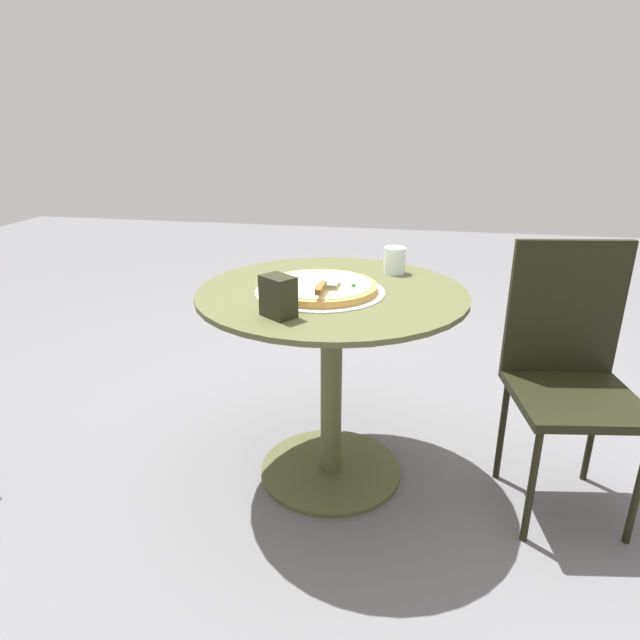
% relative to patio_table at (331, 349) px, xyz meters
% --- Properties ---
extents(ground_plane, '(10.00, 10.00, 0.00)m').
position_rel_patio_table_xyz_m(ground_plane, '(0.00, 0.00, -0.52)').
color(ground_plane, slate).
extents(patio_table, '(0.94, 0.94, 0.75)m').
position_rel_patio_table_xyz_m(patio_table, '(0.00, 0.00, 0.00)').
color(patio_table, '#4D502E').
rests_on(patio_table, ground).
extents(pizza_on_tray, '(0.44, 0.44, 0.05)m').
position_rel_patio_table_xyz_m(pizza_on_tray, '(-0.03, 0.04, 0.24)').
color(pizza_on_tray, beige).
rests_on(pizza_on_tray, patio_table).
extents(pizza_server, '(0.21, 0.08, 0.02)m').
position_rel_patio_table_xyz_m(pizza_server, '(-0.11, 0.01, 0.28)').
color(pizza_server, silver).
rests_on(pizza_server, pizza_on_tray).
extents(drinking_cup, '(0.08, 0.08, 0.10)m').
position_rel_patio_table_xyz_m(drinking_cup, '(0.26, -0.20, 0.27)').
color(drinking_cup, silver).
rests_on(drinking_cup, patio_table).
extents(napkin_dispenser, '(0.12, 0.12, 0.12)m').
position_rel_patio_table_xyz_m(napkin_dispenser, '(-0.29, 0.11, 0.29)').
color(napkin_dispenser, black).
rests_on(napkin_dispenser, patio_table).
extents(patio_chair_far, '(0.45, 0.45, 0.93)m').
position_rel_patio_table_xyz_m(patio_chair_far, '(0.03, -0.81, 0.00)').
color(patio_chair_far, black).
rests_on(patio_chair_far, ground).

